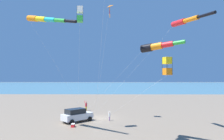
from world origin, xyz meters
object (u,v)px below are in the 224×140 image
Objects in this scene: kite_box_long_streamer_left at (80,14)px; kite_delta_small_distant at (109,7)px; person_child_green_jacket at (109,116)px; kite_windsock_green_low_center at (185,21)px; kite_box_teal_far_right at (167,66)px; parked_car at (77,115)px; kite_windsock_red_high_left at (156,47)px; kite_windsock_blue_topmost at (44,19)px; person_adult_flyer at (86,105)px; cooler_box at (73,125)px.

kite_box_long_streamer_left is 7.33m from kite_delta_small_distant.
kite_windsock_green_low_center reaches higher than person_child_green_jacket.
kite_box_teal_far_right reaches higher than person_child_green_jacket.
kite_windsock_green_low_center reaches higher than parked_car.
kite_box_teal_far_right is (13.51, 9.14, 6.01)m from parked_car.
kite_windsock_red_high_left is at bearing 177.76° from kite_box_teal_far_right.
kite_windsock_blue_topmost reaches higher than kite_box_teal_far_right.
person_child_green_jacket is at bearing -123.93° from kite_windsock_green_low_center.
kite_windsock_blue_topmost is at bearing -10.55° from person_adult_flyer.
person_child_green_jacket reaches higher than cooler_box.
parked_car is at bearing 153.28° from kite_windsock_blue_topmost.
person_child_green_jacket is at bearing 149.15° from kite_box_long_streamer_left.
kite_delta_small_distant is at bearing -124.56° from kite_windsock_green_low_center.
kite_windsock_blue_topmost is at bearing -79.43° from kite_box_long_streamer_left.
cooler_box is at bearing 0.82° from person_adult_flyer.
kite_windsock_red_high_left is (-4.57, 0.18, 2.19)m from kite_box_teal_far_right.
kite_delta_small_distant is (-5.78, 3.34, 3.03)m from kite_box_long_streamer_left.
person_child_green_jacket is 14.55m from kite_box_long_streamer_left.
kite_windsock_red_high_left reaches higher than kite_box_teal_far_right.
person_adult_flyer is at bearing -179.57° from parked_car.
kite_delta_small_distant reaches higher than kite_windsock_red_high_left.
person_child_green_jacket is 0.09× the size of kite_box_long_streamer_left.
kite_delta_small_distant is at bearing 149.99° from kite_box_long_streamer_left.
kite_windsock_blue_topmost is (-7.92, -11.96, 5.94)m from kite_box_teal_far_right.
cooler_box is 0.04× the size of kite_delta_small_distant.
person_adult_flyer is 1.42× the size of person_child_green_jacket.
parked_car is 16.46m from kite_delta_small_distant.
cooler_box is at bearing -49.79° from person_child_green_jacket.
cooler_box is at bearing 2.00° from parked_car.
person_child_green_jacket is at bearing 130.80° from kite_windsock_blue_topmost.
kite_windsock_red_high_left is at bearing 63.18° from kite_box_long_streamer_left.
person_child_green_jacket is (8.36, 4.64, -0.31)m from person_adult_flyer.
kite_box_teal_far_right is 0.73× the size of kite_delta_small_distant.
kite_windsock_red_high_left is at bearing 27.44° from person_adult_flyer.
kite_windsock_blue_topmost is (14.74, -2.75, 11.88)m from person_adult_flyer.
person_adult_flyer is 0.11× the size of kite_delta_small_distant.
person_adult_flyer is at bearing -174.76° from kite_box_long_streamer_left.
kite_delta_small_distant is at bearing -162.38° from kite_box_teal_far_right.
kite_windsock_green_low_center reaches higher than kite_windsock_red_high_left.
kite_delta_small_distant reaches higher than cooler_box.
kite_delta_small_distant is at bearing -172.68° from person_child_green_jacket.
kite_windsock_blue_topmost is 0.81× the size of kite_delta_small_distant.
person_adult_flyer is 22.97m from kite_windsock_green_low_center.
parked_car reaches higher than person_child_green_jacket.
kite_delta_small_distant is 11.58m from kite_windsock_green_low_center.
kite_box_long_streamer_left reaches higher than kite_box_teal_far_right.
cooler_box is 13.67m from kite_box_long_streamer_left.
person_adult_flyer reaches higher than cooler_box.
kite_windsock_green_low_center is (2.23, 13.40, 12.53)m from cooler_box.
person_adult_flyer is 9.57m from person_child_green_jacket.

